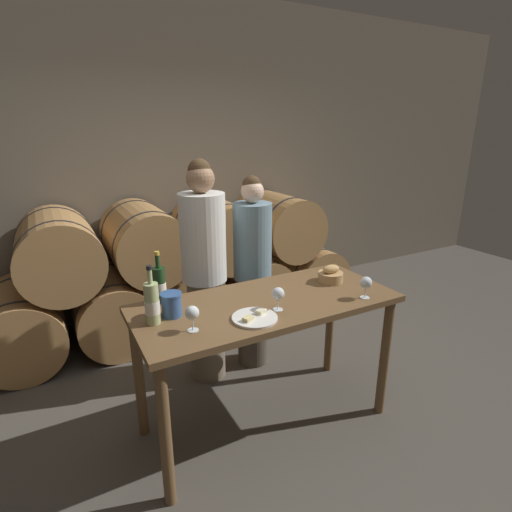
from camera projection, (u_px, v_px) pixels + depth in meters
ground_plane at (266, 421)px, 2.74m from camera, size 10.00×10.00×0.00m
stone_wall_back at (160, 160)px, 4.12m from camera, size 10.00×0.12×3.20m
barrel_stack at (183, 269)px, 3.94m from camera, size 3.54×0.94×1.26m
tasting_table at (267, 319)px, 2.50m from camera, size 1.64×0.71×0.90m
person_left at (204, 273)px, 3.00m from camera, size 0.34×0.34×1.72m
person_right at (253, 273)px, 3.20m from camera, size 0.30×0.30×1.58m
wine_bottle_red at (159, 285)px, 2.41m from camera, size 0.08×0.08×0.32m
wine_bottle_white at (152, 303)px, 2.14m from camera, size 0.08×0.08×0.33m
blue_crock at (172, 304)px, 2.24m from camera, size 0.12×0.12×0.14m
bread_basket at (331, 275)px, 2.75m from camera, size 0.17×0.17×0.12m
cheese_plate at (255, 318)px, 2.22m from camera, size 0.26×0.26×0.04m
wine_glass_far_left at (192, 313)px, 2.07m from camera, size 0.08×0.08×0.14m
wine_glass_left at (278, 294)px, 2.31m from camera, size 0.08×0.08×0.14m
wine_glass_center at (366, 283)px, 2.47m from camera, size 0.08×0.08×0.14m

